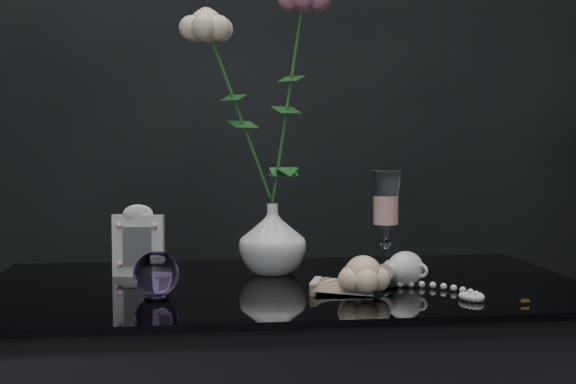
{
  "coord_description": "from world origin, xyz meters",
  "views": [
    {
      "loc": [
        -0.19,
        -1.34,
        1.02
      ],
      "look_at": [
        0.01,
        0.08,
        0.92
      ],
      "focal_mm": 50.0,
      "sensor_mm": 36.0,
      "label": 1
    }
  ],
  "objects": [
    {
      "name": "wine_glass",
      "position": [
        0.2,
        0.14,
        0.86
      ],
      "size": [
        0.07,
        0.07,
        0.19
      ],
      "primitive_type": null,
      "rotation": [
        0.0,
        0.0,
        -0.2
      ],
      "color": "white",
      "rests_on": "table"
    },
    {
      "name": "loose_rose",
      "position": [
        0.11,
        -0.07,
        0.79
      ],
      "size": [
        0.2,
        0.23,
        0.07
      ],
      "primitive_type": null,
      "rotation": [
        0.0,
        0.0,
        -0.32
      ],
      "color": "beige",
      "rests_on": "table"
    },
    {
      "name": "picture_frame",
      "position": [
        -0.26,
        0.16,
        0.83
      ],
      "size": [
        0.11,
        0.1,
        0.13
      ],
      "primitive_type": null,
      "rotation": [
        0.0,
        0.0,
        -0.21
      ],
      "color": "silver",
      "rests_on": "table"
    },
    {
      "name": "vase",
      "position": [
        -0.01,
        0.15,
        0.83
      ],
      "size": [
        0.16,
        0.16,
        0.13
      ],
      "primitive_type": "imported",
      "rotation": [
        0.0,
        0.0,
        -0.33
      ],
      "color": "white",
      "rests_on": "table"
    },
    {
      "name": "paperweight",
      "position": [
        -0.23,
        -0.03,
        0.8
      ],
      "size": [
        0.1,
        0.1,
        0.07
      ],
      "primitive_type": null,
      "rotation": [
        0.0,
        0.0,
        0.42
      ],
      "color": "#9770B6",
      "rests_on": "table"
    },
    {
      "name": "pearl_jar",
      "position": [
        0.2,
        0.01,
        0.79
      ],
      "size": [
        0.31,
        0.31,
        0.06
      ],
      "primitive_type": null,
      "rotation": [
        0.0,
        0.0,
        -0.74
      ],
      "color": "white",
      "rests_on": "table"
    },
    {
      "name": "paper_fan",
      "position": [
        0.03,
        -0.06,
        0.77
      ],
      "size": [
        0.22,
        0.19,
        0.02
      ],
      "primitive_type": null,
      "rotation": [
        0.0,
        0.0,
        0.17
      ],
      "color": "beige",
      "rests_on": "table"
    },
    {
      "name": "roses",
      "position": [
        -0.03,
        0.15,
        1.12
      ],
      "size": [
        0.27,
        0.11,
        0.48
      ],
      "color": "beige",
      "rests_on": "vase"
    }
  ]
}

